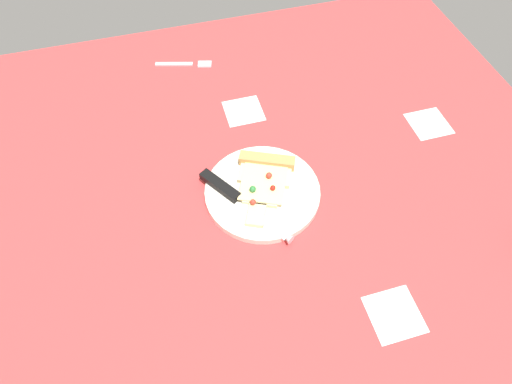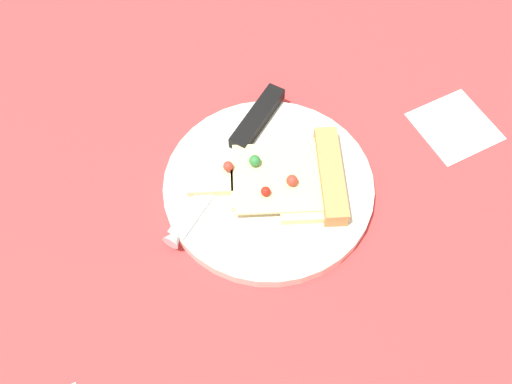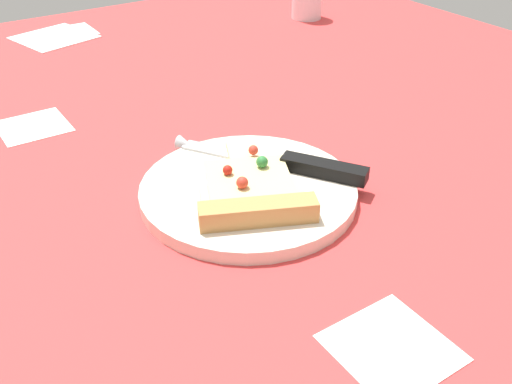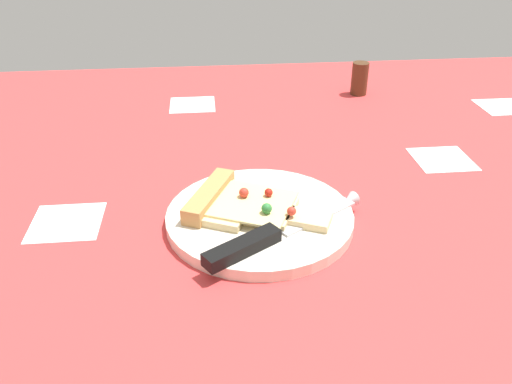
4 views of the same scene
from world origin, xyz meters
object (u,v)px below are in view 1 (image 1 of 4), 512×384
plate (262,192)px  knife (236,198)px  pizza_slice (264,178)px  fork (187,63)px

plate → knife: 6.12cm
pizza_slice → fork: (-44.01, -8.60, -1.95)cm
plate → fork: (-46.34, -7.55, -0.37)cm
plate → knife: bearing=-80.9°
knife → fork: (-47.28, -1.66, -1.75)cm
plate → fork: 46.95cm
plate → pizza_slice: bearing=155.7°
plate → pizza_slice: 3.00cm
plate → pizza_slice: pizza_slice is taller
pizza_slice → plate: bearing=90.1°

